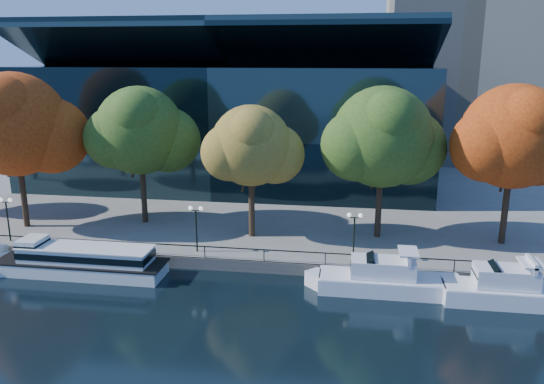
% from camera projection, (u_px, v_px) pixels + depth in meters
% --- Properties ---
extents(ground, '(160.00, 160.00, 0.00)m').
position_uv_depth(ground, '(194.00, 284.00, 41.30)').
color(ground, black).
rests_on(ground, ground).
extents(promenade, '(90.00, 67.08, 1.00)m').
position_uv_depth(promenade, '(268.00, 176.00, 75.98)').
color(promenade, slate).
rests_on(promenade, ground).
extents(railing, '(88.20, 0.08, 0.99)m').
position_uv_depth(railing, '(205.00, 247.00, 43.92)').
color(railing, black).
rests_on(railing, promenade).
extents(convention_building, '(50.00, 24.57, 21.43)m').
position_uv_depth(convention_building, '(232.00, 124.00, 70.16)').
color(convention_building, black).
rests_on(convention_building, ground).
extents(tour_boat, '(15.21, 3.39, 2.89)m').
position_uv_depth(tour_boat, '(77.00, 260.00, 43.05)').
color(tour_boat, silver).
rests_on(tour_boat, ground).
extents(cruiser_near, '(11.66, 3.00, 3.38)m').
position_uv_depth(cruiser_near, '(383.00, 279.00, 39.84)').
color(cruiser_near, silver).
rests_on(cruiser_near, ground).
extents(cruiser_far, '(10.63, 2.95, 3.47)m').
position_uv_depth(cruiser_far, '(505.00, 289.00, 37.98)').
color(cruiser_far, silver).
rests_on(cruiser_far, ground).
extents(tree_1, '(12.22, 10.02, 14.92)m').
position_uv_depth(tree_1, '(17.00, 127.00, 49.65)').
color(tree_1, black).
rests_on(tree_1, promenade).
extents(tree_2, '(10.68, 8.76, 13.54)m').
position_uv_depth(tree_2, '(141.00, 133.00, 51.13)').
color(tree_2, black).
rests_on(tree_2, promenade).
extents(tree_3, '(9.12, 7.48, 12.14)m').
position_uv_depth(tree_3, '(253.00, 148.00, 47.27)').
color(tree_3, black).
rests_on(tree_3, promenade).
extents(tree_4, '(11.27, 9.24, 13.81)m').
position_uv_depth(tree_4, '(384.00, 139.00, 46.87)').
color(tree_4, black).
rests_on(tree_4, promenade).
extents(tree_5, '(11.21, 9.19, 14.09)m').
position_uv_depth(tree_5, '(516.00, 139.00, 45.09)').
color(tree_5, black).
rests_on(tree_5, promenade).
extents(lamp_0, '(1.26, 0.36, 4.03)m').
position_uv_depth(lamp_0, '(7.00, 209.00, 47.31)').
color(lamp_0, black).
rests_on(lamp_0, promenade).
extents(lamp_1, '(1.26, 0.36, 4.03)m').
position_uv_depth(lamp_1, '(196.00, 218.00, 44.76)').
color(lamp_1, black).
rests_on(lamp_1, promenade).
extents(lamp_2, '(1.26, 0.36, 4.03)m').
position_uv_depth(lamp_2, '(354.00, 226.00, 42.82)').
color(lamp_2, black).
rests_on(lamp_2, promenade).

